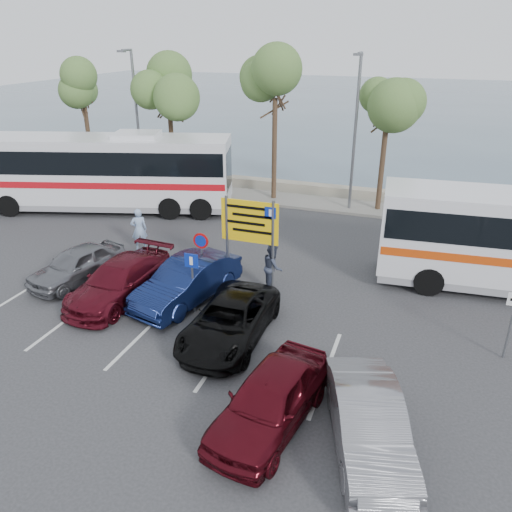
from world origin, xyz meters
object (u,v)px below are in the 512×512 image
(car_red, at_px, (270,399))
(car_blue, at_px, (187,281))
(coach_bus_left, at_px, (103,175))
(suv_black, at_px, (230,321))
(car_silver_b, at_px, (368,423))
(street_lamp_right, at_px, (355,126))
(street_lamp_left, at_px, (136,113))
(pedestrian_far, at_px, (273,267))
(car_silver_a, at_px, (77,264))
(direction_sign, at_px, (250,229))
(car_maroon, at_px, (120,281))
(pedestrian_near, at_px, (139,229))

(car_red, bearing_deg, car_blue, 143.54)
(coach_bus_left, xyz_separation_m, suv_black, (11.28, -9.55, -1.32))
(coach_bus_left, distance_m, car_silver_b, 20.56)
(suv_black, bearing_deg, car_blue, 142.43)
(street_lamp_right, relative_size, car_blue, 1.70)
(car_silver_b, bearing_deg, street_lamp_left, 115.22)
(car_blue, relative_size, suv_black, 0.99)
(suv_black, relative_size, pedestrian_far, 2.55)
(suv_black, bearing_deg, car_silver_a, 165.27)
(direction_sign, relative_size, suv_black, 0.76)
(car_maroon, bearing_deg, direction_sign, 33.49)
(car_maroon, relative_size, pedestrian_far, 2.64)
(coach_bus_left, relative_size, car_silver_b, 3.18)
(coach_bus_left, xyz_separation_m, pedestrian_near, (4.74, -4.25, -1.01))
(street_lamp_left, distance_m, suv_black, 18.47)
(car_silver_a, bearing_deg, coach_bus_left, 131.51)
(direction_sign, bearing_deg, street_lamp_left, 136.83)
(car_blue, xyz_separation_m, car_maroon, (-2.40, -0.68, -0.06))
(car_blue, relative_size, car_silver_b, 1.07)
(coach_bus_left, height_order, suv_black, coach_bus_left)
(car_red, xyz_separation_m, pedestrian_far, (-2.15, 6.89, 0.18))
(street_lamp_right, xyz_separation_m, car_silver_b, (3.40, -17.02, -3.88))
(coach_bus_left, bearing_deg, car_maroon, -52.41)
(street_lamp_left, distance_m, coach_bus_left, 5.02)
(car_red, xyz_separation_m, pedestrian_near, (-8.94, 8.50, 0.22))
(direction_sign, height_order, car_red, direction_sign)
(street_lamp_right, distance_m, car_red, 17.48)
(direction_sign, relative_size, coach_bus_left, 0.26)
(direction_sign, distance_m, car_silver_b, 8.77)
(coach_bus_left, height_order, car_blue, coach_bus_left)
(car_maroon, bearing_deg, street_lamp_right, 67.99)
(coach_bus_left, height_order, pedestrian_far, coach_bus_left)
(car_blue, height_order, car_red, car_blue)
(street_lamp_right, bearing_deg, coach_bus_left, -161.37)
(street_lamp_left, relative_size, direction_sign, 2.23)
(street_lamp_right, relative_size, pedestrian_near, 4.13)
(car_silver_b, bearing_deg, pedestrian_far, 104.74)
(coach_bus_left, height_order, car_maroon, coach_bus_left)
(car_blue, bearing_deg, car_maroon, -150.90)
(car_blue, bearing_deg, street_lamp_left, 140.75)
(coach_bus_left, bearing_deg, car_silver_a, -62.19)
(car_blue, distance_m, pedestrian_near, 5.43)
(car_maroon, height_order, car_red, car_red)
(car_blue, distance_m, car_maroon, 2.49)
(car_silver_b, height_order, pedestrian_far, pedestrian_far)
(car_blue, bearing_deg, street_lamp_right, 85.78)
(car_blue, bearing_deg, coach_bus_left, 152.22)
(car_silver_a, bearing_deg, car_maroon, -2.09)
(pedestrian_far, bearing_deg, pedestrian_near, 55.66)
(street_lamp_right, bearing_deg, car_silver_a, -125.57)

